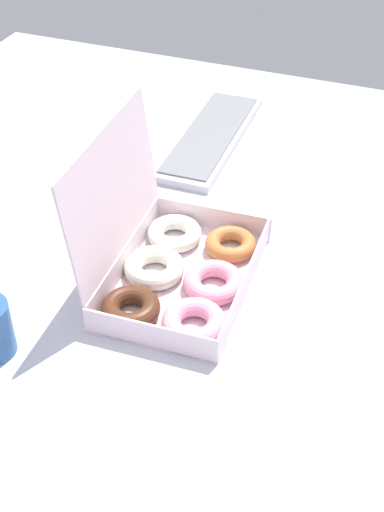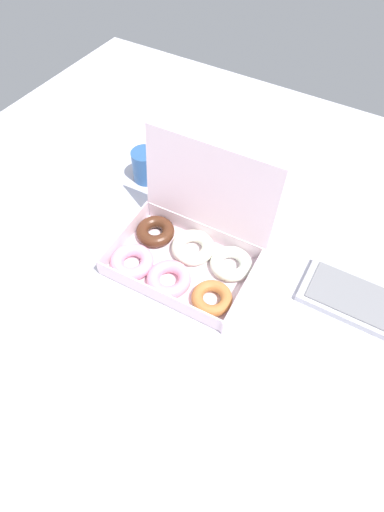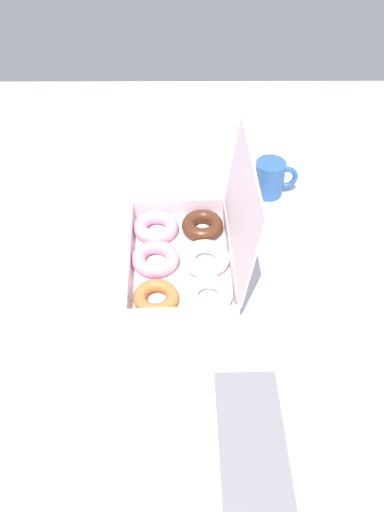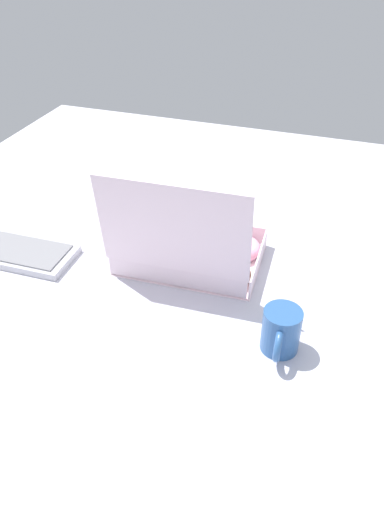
{
  "view_description": "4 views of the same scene",
  "coord_description": "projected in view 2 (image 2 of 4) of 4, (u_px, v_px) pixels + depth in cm",
  "views": [
    {
      "loc": [
        -88.9,
        -35.7,
        83.92
      ],
      "look_at": [
        1.4,
        -1.37,
        5.45
      ],
      "focal_mm": 50.0,
      "sensor_mm": 36.0,
      "label": 1
    },
    {
      "loc": [
        31.87,
        -48.7,
        81.21
      ],
      "look_at": [
        1.73,
        1.97,
        3.24
      ],
      "focal_mm": 28.0,
      "sensor_mm": 36.0,
      "label": 2
    },
    {
      "loc": [
        78.46,
        1.91,
        81.79
      ],
      "look_at": [
        0.93,
        2.28,
        3.62
      ],
      "focal_mm": 35.0,
      "sensor_mm": 36.0,
      "label": 3
    },
    {
      "loc": [
        -32.11,
        94.79,
        73.84
      ],
      "look_at": [
        -0.98,
        2.4,
        3.21
      ],
      "focal_mm": 35.0,
      "sensor_mm": 36.0,
      "label": 4
    }
  ],
  "objects": [
    {
      "name": "donut_box",
      "position": [
        183.0,
        254.0,
        0.98
      ],
      "size": [
        35.77,
        27.97,
        27.96
      ],
      "color": "white",
      "rests_on": "ground_plane"
    },
    {
      "name": "ground_plane",
      "position": [
        182.0,
        269.0,
        1.01
      ],
      "size": [
        180.0,
        180.0,
        2.0
      ],
      "primitive_type": "cube",
      "color": "silver"
    },
    {
      "name": "coffee_mug",
      "position": [
        146.0,
        165.0,
        1.16
      ],
      "size": [
        7.66,
        11.3,
        9.49
      ],
      "color": "#2E5A97",
      "rests_on": "ground_plane"
    }
  ]
}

